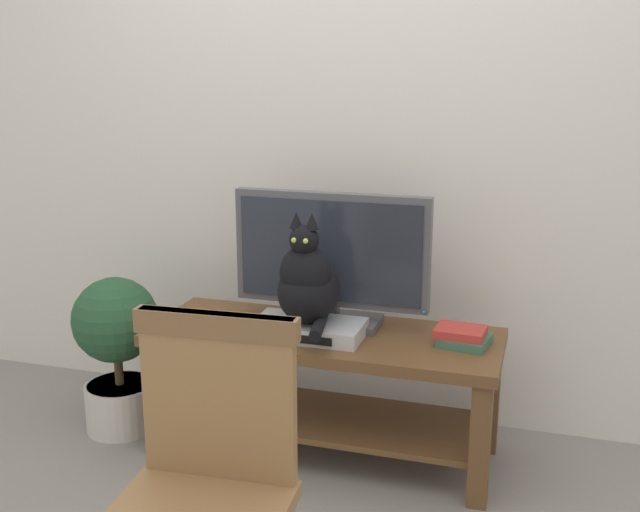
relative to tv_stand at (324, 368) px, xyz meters
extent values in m
cube|color=silver|center=(0.03, 0.49, 1.04)|extent=(7.00, 0.12, 2.80)
cube|color=brown|center=(0.00, 0.00, 0.13)|extent=(1.36, 0.51, 0.04)
cube|color=brown|center=(-0.63, -0.20, -0.13)|extent=(0.07, 0.07, 0.46)
cube|color=brown|center=(0.63, -0.20, -0.13)|extent=(0.07, 0.07, 0.46)
cube|color=brown|center=(-0.63, 0.20, -0.13)|extent=(0.07, 0.07, 0.46)
cube|color=brown|center=(0.63, 0.20, -0.13)|extent=(0.07, 0.07, 0.46)
cube|color=brown|center=(0.00, 0.00, -0.21)|extent=(1.26, 0.43, 0.02)
cube|color=#4C4C51|center=(0.00, 0.10, 0.16)|extent=(0.39, 0.20, 0.03)
cube|color=#4C4C51|center=(0.00, 0.10, 0.20)|extent=(0.06, 0.04, 0.05)
cube|color=#4C4C51|center=(0.00, 0.10, 0.45)|extent=(0.77, 0.05, 0.45)
cube|color=#232833|center=(0.00, 0.07, 0.45)|extent=(0.72, 0.01, 0.39)
sphere|color=#2672F2|center=(0.37, 0.07, 0.24)|extent=(0.01, 0.01, 0.01)
cube|color=#BCBCC1|center=(-0.04, -0.06, 0.18)|extent=(0.42, 0.22, 0.06)
cube|color=black|center=(-0.04, -0.18, 0.18)|extent=(0.25, 0.01, 0.03)
ellipsoid|color=black|center=(-0.04, -0.06, 0.33)|extent=(0.23, 0.28, 0.24)
ellipsoid|color=black|center=(-0.04, -0.10, 0.41)|extent=(0.19, 0.18, 0.22)
sphere|color=black|center=(-0.04, -0.11, 0.54)|extent=(0.11, 0.11, 0.11)
cone|color=black|center=(-0.07, -0.11, 0.61)|extent=(0.05, 0.05, 0.06)
cone|color=black|center=(-0.01, -0.11, 0.61)|extent=(0.05, 0.05, 0.06)
sphere|color=#B2C64C|center=(-0.06, -0.16, 0.54)|extent=(0.02, 0.02, 0.02)
sphere|color=#B2C64C|center=(-0.02, -0.16, 0.54)|extent=(0.02, 0.02, 0.02)
cylinder|color=black|center=(0.03, -0.16, 0.23)|extent=(0.08, 0.23, 0.04)
cube|color=olive|center=(0.05, -1.07, 0.36)|extent=(0.40, 0.06, 0.43)
cube|color=brown|center=(0.05, -1.07, 0.55)|extent=(0.42, 0.07, 0.06)
cube|color=#38664C|center=(0.53, 0.02, 0.17)|extent=(0.20, 0.19, 0.03)
cube|color=#B2332D|center=(0.52, 0.02, 0.20)|extent=(0.19, 0.15, 0.03)
cylinder|color=beige|center=(-0.88, -0.06, -0.26)|extent=(0.30, 0.30, 0.20)
cylinder|color=#332319|center=(-0.88, -0.06, -0.17)|extent=(0.27, 0.27, 0.02)
cylinder|color=#4C3823|center=(-0.88, -0.06, -0.09)|extent=(0.04, 0.04, 0.14)
sphere|color=#234C2D|center=(-0.88, -0.06, 0.13)|extent=(0.35, 0.35, 0.35)
camera|label=1|loc=(0.80, -2.66, 1.17)|focal=42.89mm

